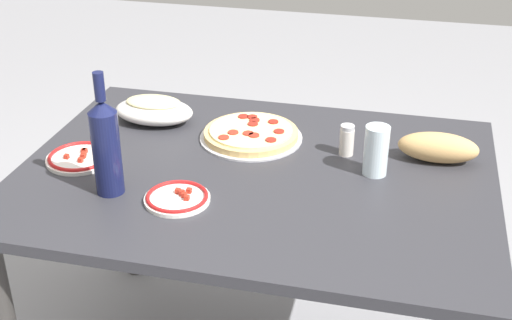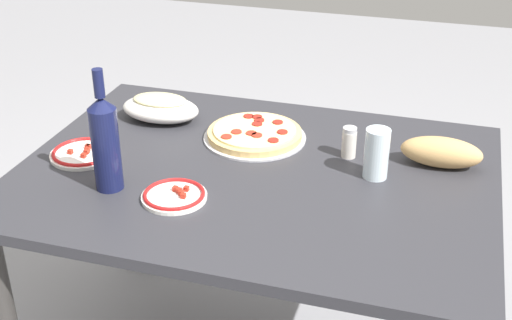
{
  "view_description": "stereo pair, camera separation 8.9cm",
  "coord_description": "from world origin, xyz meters",
  "px_view_note": "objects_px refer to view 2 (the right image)",
  "views": [
    {
      "loc": [
        0.38,
        -1.55,
        1.59
      ],
      "look_at": [
        0.0,
        0.0,
        0.74
      ],
      "focal_mm": 48.51,
      "sensor_mm": 36.0,
      "label": 1
    },
    {
      "loc": [
        0.46,
        -1.53,
        1.59
      ],
      "look_at": [
        0.0,
        0.0,
        0.74
      ],
      "focal_mm": 48.51,
      "sensor_mm": 36.0,
      "label": 2
    }
  ],
  "objects_px": {
    "bread_loaf": "(441,152)",
    "spice_shaker": "(349,142)",
    "baked_pasta_dish": "(160,107)",
    "pepperoni_pizza": "(255,134)",
    "wine_bottle": "(105,142)",
    "side_plate_near": "(84,153)",
    "water_glass": "(377,154)",
    "side_plate_far": "(174,195)",
    "dining_table": "(256,207)"
  },
  "relations": [
    {
      "from": "bread_loaf",
      "to": "spice_shaker",
      "type": "bearing_deg",
      "value": -175.84
    },
    {
      "from": "bread_loaf",
      "to": "spice_shaker",
      "type": "xyz_separation_m",
      "value": [
        -0.24,
        -0.02,
        0.0
      ]
    },
    {
      "from": "dining_table",
      "to": "side_plate_far",
      "type": "height_order",
      "value": "side_plate_far"
    },
    {
      "from": "water_glass",
      "to": "spice_shaker",
      "type": "bearing_deg",
      "value": 132.93
    },
    {
      "from": "baked_pasta_dish",
      "to": "water_glass",
      "type": "distance_m",
      "value": 0.7
    },
    {
      "from": "side_plate_far",
      "to": "bread_loaf",
      "type": "height_order",
      "value": "bread_loaf"
    },
    {
      "from": "dining_table",
      "to": "spice_shaker",
      "type": "distance_m",
      "value": 0.31
    },
    {
      "from": "side_plate_near",
      "to": "spice_shaker",
      "type": "bearing_deg",
      "value": 16.47
    },
    {
      "from": "side_plate_near",
      "to": "bread_loaf",
      "type": "bearing_deg",
      "value": 13.38
    },
    {
      "from": "water_glass",
      "to": "side_plate_near",
      "type": "xyz_separation_m",
      "value": [
        -0.78,
        -0.11,
        -0.06
      ]
    },
    {
      "from": "side_plate_near",
      "to": "pepperoni_pizza",
      "type": "bearing_deg",
      "value": 29.76
    },
    {
      "from": "baked_pasta_dish",
      "to": "pepperoni_pizza",
      "type": "bearing_deg",
      "value": -7.99
    },
    {
      "from": "baked_pasta_dish",
      "to": "side_plate_near",
      "type": "relative_size",
      "value": 1.32
    },
    {
      "from": "pepperoni_pizza",
      "to": "bread_loaf",
      "type": "relative_size",
      "value": 1.38
    },
    {
      "from": "pepperoni_pizza",
      "to": "baked_pasta_dish",
      "type": "height_order",
      "value": "baked_pasta_dish"
    },
    {
      "from": "baked_pasta_dish",
      "to": "spice_shaker",
      "type": "bearing_deg",
      "value": -7.46
    },
    {
      "from": "baked_pasta_dish",
      "to": "bread_loaf",
      "type": "xyz_separation_m",
      "value": [
        0.83,
        -0.06,
        -0.0
      ]
    },
    {
      "from": "baked_pasta_dish",
      "to": "wine_bottle",
      "type": "xyz_separation_m",
      "value": [
        0.04,
        -0.42,
        0.09
      ]
    },
    {
      "from": "side_plate_near",
      "to": "side_plate_far",
      "type": "height_order",
      "value": "same"
    },
    {
      "from": "wine_bottle",
      "to": "spice_shaker",
      "type": "distance_m",
      "value": 0.65
    },
    {
      "from": "baked_pasta_dish",
      "to": "spice_shaker",
      "type": "xyz_separation_m",
      "value": [
        0.59,
        -0.08,
        0.0
      ]
    },
    {
      "from": "wine_bottle",
      "to": "side_plate_near",
      "type": "bearing_deg",
      "value": 138.18
    },
    {
      "from": "pepperoni_pizza",
      "to": "bread_loaf",
      "type": "height_order",
      "value": "bread_loaf"
    },
    {
      "from": "dining_table",
      "to": "side_plate_near",
      "type": "xyz_separation_m",
      "value": [
        -0.48,
        -0.06,
        0.12
      ]
    },
    {
      "from": "pepperoni_pizza",
      "to": "baked_pasta_dish",
      "type": "relative_size",
      "value": 1.23
    },
    {
      "from": "side_plate_near",
      "to": "spice_shaker",
      "type": "relative_size",
      "value": 2.09
    },
    {
      "from": "wine_bottle",
      "to": "baked_pasta_dish",
      "type": "bearing_deg",
      "value": 95.97
    },
    {
      "from": "baked_pasta_dish",
      "to": "wine_bottle",
      "type": "distance_m",
      "value": 0.43
    },
    {
      "from": "bread_loaf",
      "to": "pepperoni_pizza",
      "type": "bearing_deg",
      "value": 178.27
    },
    {
      "from": "dining_table",
      "to": "water_glass",
      "type": "height_order",
      "value": "water_glass"
    },
    {
      "from": "pepperoni_pizza",
      "to": "side_plate_near",
      "type": "height_order",
      "value": "pepperoni_pizza"
    },
    {
      "from": "water_glass",
      "to": "spice_shaker",
      "type": "height_order",
      "value": "water_glass"
    },
    {
      "from": "pepperoni_pizza",
      "to": "water_glass",
      "type": "relative_size",
      "value": 2.2
    },
    {
      "from": "pepperoni_pizza",
      "to": "baked_pasta_dish",
      "type": "xyz_separation_m",
      "value": [
        -0.31,
        0.04,
        0.03
      ]
    },
    {
      "from": "bread_loaf",
      "to": "side_plate_far",
      "type": "bearing_deg",
      "value": -149.38
    },
    {
      "from": "dining_table",
      "to": "water_glass",
      "type": "relative_size",
      "value": 9.27
    },
    {
      "from": "side_plate_far",
      "to": "spice_shaker",
      "type": "xyz_separation_m",
      "value": [
        0.37,
        0.34,
        0.03
      ]
    },
    {
      "from": "side_plate_near",
      "to": "bread_loaf",
      "type": "xyz_separation_m",
      "value": [
        0.94,
        0.22,
        0.03
      ]
    },
    {
      "from": "wine_bottle",
      "to": "bread_loaf",
      "type": "xyz_separation_m",
      "value": [
        0.79,
        0.36,
        -0.09
      ]
    },
    {
      "from": "dining_table",
      "to": "spice_shaker",
      "type": "bearing_deg",
      "value": 33.86
    },
    {
      "from": "wine_bottle",
      "to": "water_glass",
      "type": "bearing_deg",
      "value": 21.46
    },
    {
      "from": "side_plate_near",
      "to": "side_plate_far",
      "type": "bearing_deg",
      "value": -23.05
    },
    {
      "from": "spice_shaker",
      "to": "side_plate_far",
      "type": "bearing_deg",
      "value": -136.96
    },
    {
      "from": "dining_table",
      "to": "bread_loaf",
      "type": "height_order",
      "value": "bread_loaf"
    },
    {
      "from": "side_plate_far",
      "to": "spice_shaker",
      "type": "height_order",
      "value": "spice_shaker"
    },
    {
      "from": "water_glass",
      "to": "bread_loaf",
      "type": "distance_m",
      "value": 0.19
    },
    {
      "from": "side_plate_far",
      "to": "bread_loaf",
      "type": "distance_m",
      "value": 0.71
    },
    {
      "from": "dining_table",
      "to": "water_glass",
      "type": "xyz_separation_m",
      "value": [
        0.3,
        0.06,
        0.18
      ]
    },
    {
      "from": "wine_bottle",
      "to": "spice_shaker",
      "type": "bearing_deg",
      "value": 31.92
    },
    {
      "from": "side_plate_near",
      "to": "water_glass",
      "type": "bearing_deg",
      "value": 8.29
    }
  ]
}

